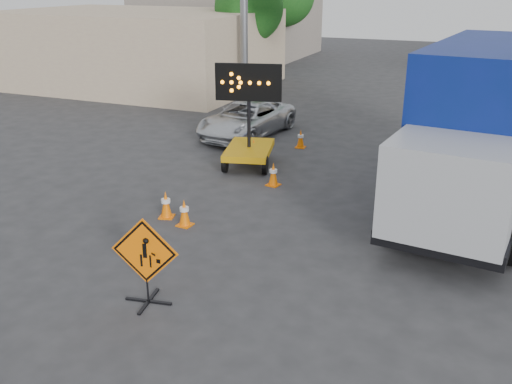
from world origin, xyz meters
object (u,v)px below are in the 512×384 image
Objects in this scene: construction_sign at (145,259)px; box_truck at (480,137)px; arrow_board at (249,144)px; pickup_truck at (247,119)px.

construction_sign is 9.19m from box_truck.
arrow_board reaches higher than pickup_truck.
box_truck reaches higher than pickup_truck.
arrow_board is (-1.61, 8.36, -0.19)m from construction_sign.
arrow_board is 0.70× the size of pickup_truck.
arrow_board is at bearing -57.75° from pickup_truck.
construction_sign is 8.52m from arrow_board.
box_truck is at bearing -19.59° from pickup_truck.
construction_sign is 0.37× the size of pickup_truck.
pickup_truck is (-3.18, 11.71, -0.26)m from construction_sign.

